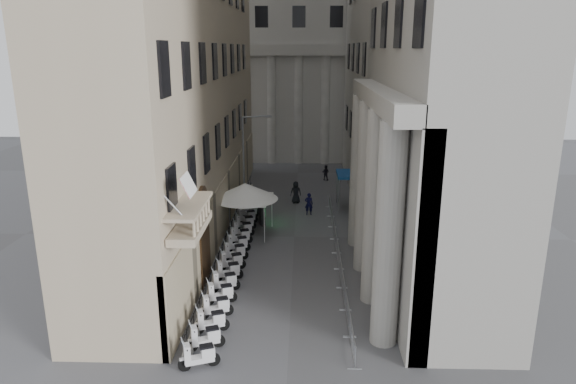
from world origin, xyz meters
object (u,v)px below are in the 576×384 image
(scooter_0, at_px, (200,368))
(info_kiosk, at_px, (262,211))
(pedestrian_b, at_px, (326,173))
(street_lamp, at_px, (247,155))
(security_tent, at_px, (244,191))
(pedestrian_a, at_px, (309,204))

(scooter_0, bearing_deg, info_kiosk, -23.36)
(info_kiosk, bearing_deg, pedestrian_b, 49.29)
(street_lamp, relative_size, pedestrian_b, 5.00)
(security_tent, height_order, street_lamp, street_lamp)
(street_lamp, height_order, info_kiosk, street_lamp)
(pedestrian_a, bearing_deg, scooter_0, 79.48)
(pedestrian_a, bearing_deg, security_tent, 44.55)
(security_tent, distance_m, pedestrian_a, 6.66)
(security_tent, relative_size, pedestrian_a, 2.56)
(scooter_0, xyz_separation_m, street_lamp, (-0.31, 21.79, 4.52))
(scooter_0, relative_size, pedestrian_b, 0.98)
(info_kiosk, height_order, pedestrian_a, info_kiosk)
(pedestrian_a, bearing_deg, pedestrian_b, -96.66)
(security_tent, xyz_separation_m, street_lamp, (-0.34, 5.52, 1.42))
(street_lamp, relative_size, info_kiosk, 3.69)
(security_tent, bearing_deg, info_kiosk, 57.69)
(scooter_0, distance_m, info_kiosk, 18.08)
(pedestrian_b, bearing_deg, scooter_0, 97.29)
(scooter_0, distance_m, security_tent, 16.55)
(security_tent, xyz_separation_m, pedestrian_b, (6.43, 15.36, -2.34))
(scooter_0, height_order, info_kiosk, info_kiosk)
(scooter_0, xyz_separation_m, info_kiosk, (1.14, 18.01, 1.05))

